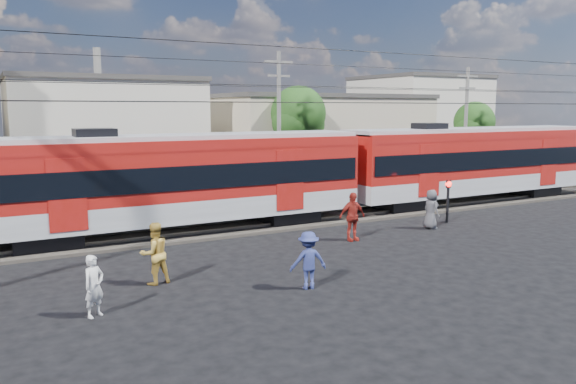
% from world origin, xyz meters
% --- Properties ---
extents(ground, '(120.00, 120.00, 0.00)m').
position_xyz_m(ground, '(0.00, 0.00, 0.00)').
color(ground, black).
rests_on(ground, ground).
extents(track_bed, '(70.00, 3.40, 0.12)m').
position_xyz_m(track_bed, '(0.00, 8.00, 0.06)').
color(track_bed, '#2D2823').
rests_on(track_bed, ground).
extents(rail_near, '(70.00, 0.12, 0.12)m').
position_xyz_m(rail_near, '(0.00, 7.25, 0.18)').
color(rail_near, '#59544C').
rests_on(rail_near, track_bed).
extents(rail_far, '(70.00, 0.12, 0.12)m').
position_xyz_m(rail_far, '(0.00, 8.75, 0.18)').
color(rail_far, '#59544C').
rests_on(rail_far, track_bed).
extents(commuter_train, '(50.30, 3.08, 4.17)m').
position_xyz_m(commuter_train, '(-2.16, 8.00, 2.40)').
color(commuter_train, black).
rests_on(commuter_train, ground).
extents(catenary, '(70.00, 9.30, 7.52)m').
position_xyz_m(catenary, '(-8.65, 8.00, 5.14)').
color(catenary, black).
rests_on(catenary, ground).
extents(building_midwest, '(12.24, 12.24, 7.30)m').
position_xyz_m(building_midwest, '(-2.00, 27.00, 3.66)').
color(building_midwest, beige).
rests_on(building_midwest, ground).
extents(building_mideast, '(16.32, 10.20, 6.30)m').
position_xyz_m(building_mideast, '(14.00, 24.00, 3.16)').
color(building_mideast, '#B9AA8D').
rests_on(building_mideast, ground).
extents(building_east, '(10.20, 10.20, 8.30)m').
position_xyz_m(building_east, '(28.00, 28.00, 4.16)').
color(building_east, beige).
rests_on(building_east, ground).
extents(utility_pole_mid, '(1.80, 0.24, 8.50)m').
position_xyz_m(utility_pole_mid, '(6.00, 15.00, 4.53)').
color(utility_pole_mid, slate).
rests_on(utility_pole_mid, ground).
extents(utility_pole_east, '(1.80, 0.24, 8.00)m').
position_xyz_m(utility_pole_east, '(20.00, 14.00, 4.28)').
color(utility_pole_east, slate).
rests_on(utility_pole_east, ground).
extents(tree_near, '(3.82, 3.64, 6.72)m').
position_xyz_m(tree_near, '(9.19, 18.09, 4.66)').
color(tree_near, '#382619').
rests_on(tree_near, ground).
extents(tree_far, '(3.36, 3.12, 5.76)m').
position_xyz_m(tree_far, '(24.19, 17.09, 3.99)').
color(tree_far, '#382619').
rests_on(tree_far, ground).
extents(pedestrian_a, '(0.70, 0.63, 1.60)m').
position_xyz_m(pedestrian_a, '(-7.12, -0.07, 0.80)').
color(pedestrian_a, silver).
rests_on(pedestrian_a, ground).
extents(pedestrian_b, '(1.03, 0.87, 1.88)m').
position_xyz_m(pedestrian_b, '(-5.05, 1.85, 0.94)').
color(pedestrian_b, gold).
rests_on(pedestrian_b, ground).
extents(pedestrian_c, '(1.20, 0.84, 1.70)m').
position_xyz_m(pedestrian_c, '(-1.23, -0.72, 0.85)').
color(pedestrian_c, navy).
rests_on(pedestrian_c, ground).
extents(pedestrian_d, '(1.17, 0.54, 1.95)m').
position_xyz_m(pedestrian_d, '(3.37, 3.65, 0.97)').
color(pedestrian_d, maroon).
rests_on(pedestrian_d, ground).
extents(pedestrian_e, '(0.56, 0.85, 1.73)m').
position_xyz_m(pedestrian_e, '(7.70, 3.86, 0.86)').
color(pedestrian_e, '#47464B').
rests_on(pedestrian_e, ground).
extents(car_silver, '(4.67, 2.80, 1.49)m').
position_xyz_m(car_silver, '(21.40, 12.28, 0.74)').
color(car_silver, '#AEB0B5').
rests_on(car_silver, ground).
extents(car_white, '(4.26, 1.56, 1.39)m').
position_xyz_m(car_white, '(24.74, 12.88, 0.70)').
color(car_white, silver).
rests_on(car_white, ground).
extents(crossing_signal, '(0.29, 0.29, 1.98)m').
position_xyz_m(crossing_signal, '(9.30, 4.51, 1.37)').
color(crossing_signal, black).
rests_on(crossing_signal, ground).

